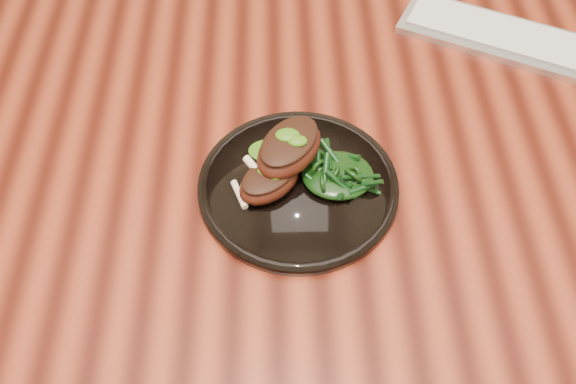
{
  "coord_description": "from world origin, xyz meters",
  "views": [
    {
      "loc": [
        -0.11,
        -0.66,
        1.47
      ],
      "look_at": [
        -0.1,
        -0.12,
        0.78
      ],
      "focal_mm": 40.0,
      "sensor_mm": 36.0,
      "label": 1
    }
  ],
  "objects_px": {
    "desk": "(345,172)",
    "plate": "(298,186)",
    "keyboard": "(515,40)",
    "lamb_chop_front": "(269,180)",
    "greens_heap": "(338,172)"
  },
  "relations": [
    {
      "from": "lamb_chop_front",
      "to": "greens_heap",
      "type": "bearing_deg",
      "value": 9.05
    },
    {
      "from": "desk",
      "to": "keyboard",
      "type": "bearing_deg",
      "value": 35.09
    },
    {
      "from": "plate",
      "to": "greens_heap",
      "type": "xyz_separation_m",
      "value": [
        0.06,
        0.01,
        0.02
      ]
    },
    {
      "from": "desk",
      "to": "plate",
      "type": "distance_m",
      "value": 0.16
    },
    {
      "from": "keyboard",
      "to": "greens_heap",
      "type": "bearing_deg",
      "value": -136.9
    },
    {
      "from": "desk",
      "to": "keyboard",
      "type": "xyz_separation_m",
      "value": [
        0.3,
        0.21,
        0.09
      ]
    },
    {
      "from": "lamb_chop_front",
      "to": "keyboard",
      "type": "height_order",
      "value": "lamb_chop_front"
    },
    {
      "from": "greens_heap",
      "to": "lamb_chop_front",
      "type": "bearing_deg",
      "value": -170.95
    },
    {
      "from": "desk",
      "to": "plate",
      "type": "bearing_deg",
      "value": -129.07
    },
    {
      "from": "desk",
      "to": "greens_heap",
      "type": "relative_size",
      "value": 15.84
    },
    {
      "from": "desk",
      "to": "plate",
      "type": "xyz_separation_m",
      "value": [
        -0.08,
        -0.1,
        0.09
      ]
    },
    {
      "from": "desk",
      "to": "lamb_chop_front",
      "type": "bearing_deg",
      "value": -138.0
    },
    {
      "from": "plate",
      "to": "greens_heap",
      "type": "distance_m",
      "value": 0.06
    },
    {
      "from": "plate",
      "to": "lamb_chop_front",
      "type": "relative_size",
      "value": 2.53
    },
    {
      "from": "desk",
      "to": "keyboard",
      "type": "relative_size",
      "value": 3.96
    }
  ]
}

